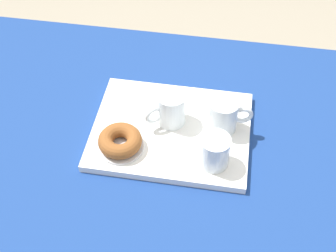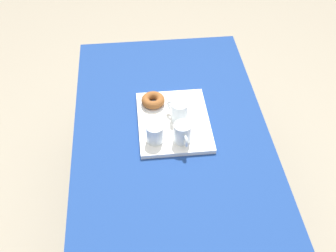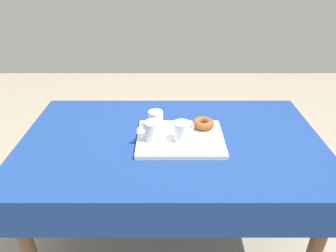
# 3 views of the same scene
# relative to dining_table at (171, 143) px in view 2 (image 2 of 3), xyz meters

# --- Properties ---
(ground_plane) EXTENTS (6.00, 6.00, 0.00)m
(ground_plane) POSITION_rel_dining_table_xyz_m (0.00, 0.00, -0.65)
(ground_plane) COLOR gray
(dining_table) EXTENTS (1.46, 0.89, 0.74)m
(dining_table) POSITION_rel_dining_table_xyz_m (0.00, 0.00, 0.00)
(dining_table) COLOR navy
(dining_table) RESTS_ON ground
(serving_tray) EXTENTS (0.41, 0.33, 0.02)m
(serving_tray) POSITION_rel_dining_table_xyz_m (0.04, -0.02, 0.10)
(serving_tray) COLOR white
(serving_tray) RESTS_ON dining_table
(tea_mug_left) EXTENTS (0.12, 0.08, 0.09)m
(tea_mug_left) POSITION_rel_dining_table_xyz_m (-0.09, -0.04, 0.15)
(tea_mug_left) COLOR white
(tea_mug_left) RESTS_ON serving_tray
(tea_mug_right) EXTENTS (0.10, 0.09, 0.09)m
(tea_mug_right) POSITION_rel_dining_table_xyz_m (0.05, -0.04, 0.15)
(tea_mug_right) COLOR white
(tea_mug_right) RESTS_ON serving_tray
(water_glass_near) EXTENTS (0.07, 0.07, 0.09)m
(water_glass_near) POSITION_rel_dining_table_xyz_m (-0.08, 0.08, 0.15)
(water_glass_near) COLOR white
(water_glass_near) RESTS_ON serving_tray
(donut_plate_left) EXTENTS (0.12, 0.12, 0.01)m
(donut_plate_left) POSITION_rel_dining_table_xyz_m (0.16, 0.07, 0.11)
(donut_plate_left) COLOR silver
(donut_plate_left) RESTS_ON serving_tray
(sugar_donut_left) EXTENTS (0.11, 0.11, 0.04)m
(sugar_donut_left) POSITION_rel_dining_table_xyz_m (0.16, 0.07, 0.13)
(sugar_donut_left) COLOR brown
(sugar_donut_left) RESTS_ON donut_plate_left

